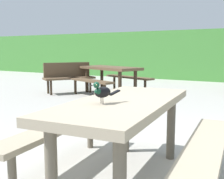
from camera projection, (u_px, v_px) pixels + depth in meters
name	position (u px, v px, depth m)	size (l,w,h in m)	color
picnic_table_foreground	(123.00, 120.00, 2.51)	(1.83, 1.86, 0.74)	gray
bird_grackle	(102.00, 91.00, 2.29)	(0.15, 0.27, 0.18)	black
picnic_table_mid_right	(110.00, 74.00, 7.66)	(2.18, 2.16, 0.74)	brown
park_bench_side	(68.00, 75.00, 7.91)	(1.13, 1.41, 0.84)	brown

